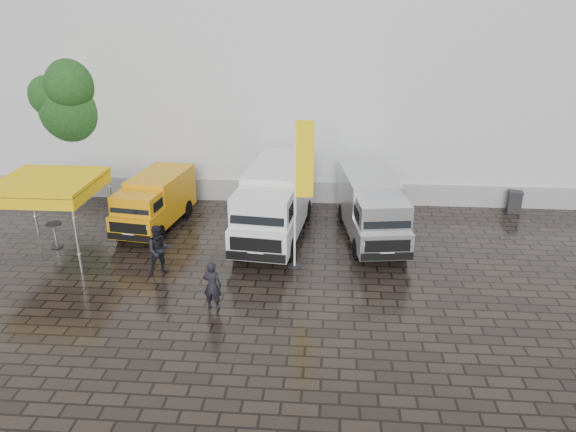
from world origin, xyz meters
name	(u,v)px	position (x,y,z in m)	size (l,w,h in m)	color
ground	(311,282)	(0.00, 0.00, 0.00)	(120.00, 120.00, 0.00)	black
exhibition_hall	(359,54)	(2.00, 16.00, 6.00)	(44.00, 16.00, 12.00)	silver
hall_plinth	(360,193)	(2.00, 7.95, 0.50)	(44.00, 0.15, 1.00)	gray
van_yellow	(155,203)	(-6.69, 4.40, 1.08)	(1.80, 4.68, 2.16)	orange
van_white	(275,204)	(-1.59, 3.78, 1.41)	(2.17, 6.52, 2.83)	silver
van_silver	(371,209)	(2.24, 3.93, 1.25)	(1.92, 5.75, 2.49)	#AAACAF
canopy_tent	(46,184)	(-9.81, 1.80, 2.71)	(3.48, 3.48, 2.88)	silver
flagpole	(300,184)	(-0.45, 1.18, 3.15)	(0.88, 0.50, 5.56)	black
tree	(77,101)	(-11.73, 9.36, 4.36)	(3.79, 3.91, 6.80)	black
cocktail_table	(55,235)	(-9.98, 2.12, 0.50)	(0.60, 0.60, 1.00)	black
wheelie_bin	(515,202)	(8.88, 7.38, 0.49)	(0.59, 0.59, 0.99)	black
person_front	(212,286)	(-2.97, -1.95, 0.81)	(0.59, 0.39, 1.62)	black
person_tent	(160,250)	(-5.27, 0.25, 0.91)	(0.88, 0.69, 1.82)	black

